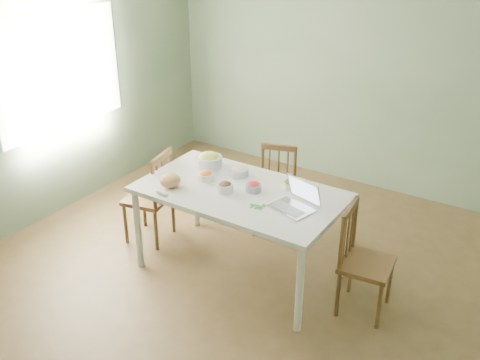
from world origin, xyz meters
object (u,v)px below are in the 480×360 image
Objects in this scene: chair_left at (148,196)px; laptop at (292,197)px; chair_right at (367,262)px; chair_far at (274,192)px; bowl_squash at (209,160)px; dining_table at (240,232)px; bread_boule at (170,180)px.

chair_left is 1.66m from laptop.
chair_right is 0.80m from laptop.
chair_left is 1.01× the size of chair_right.
bowl_squash is at bearing -145.32° from chair_far.
chair_far is at bearing 96.73° from dining_table.
bowl_squash is (-0.51, 0.25, 0.48)m from dining_table.
dining_table is 1.98× the size of chair_far.
bread_boule is at bearing 51.85° from chair_left.
dining_table is 0.79m from chair_far.
dining_table is 0.77m from bread_boule.
bowl_squash is at bearing 178.99° from laptop.
chair_left reaches higher than dining_table.
bread_boule is 1.10m from laptop.
bread_boule is at bearing -95.06° from bowl_squash.
bowl_squash reaches higher than chair_right.
laptop is at bearing -16.55° from bowl_squash.
chair_left is 3.83× the size of bowl_squash.
bowl_squash is (-1.66, 0.17, 0.43)m from chair_right.
chair_left is 5.12× the size of bread_boule.
laptop is at bearing 10.91° from bread_boule.
dining_table is 1.86× the size of chair_left.
chair_right is at bearing 4.15° from dining_table.
dining_table is 0.74m from bowl_squash.
chair_far is 1.26m from chair_left.
chair_far is at bearing 52.11° from bowl_squash.
bowl_squash is (0.05, 0.51, 0.01)m from bread_boule.
chair_far is 0.95× the size of chair_right.
bread_boule is at bearing -153.55° from laptop.
bowl_squash is at bearing 78.32° from chair_right.
bowl_squash is at bearing 102.94° from chair_left.
bread_boule is at bearing -154.39° from dining_table.
laptop is at bearing 76.48° from chair_left.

